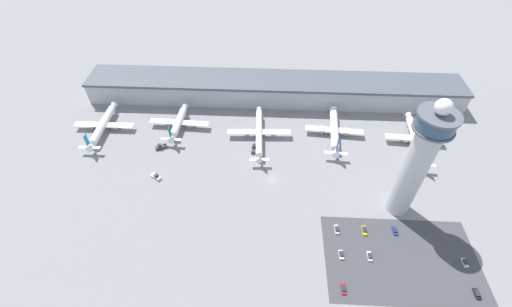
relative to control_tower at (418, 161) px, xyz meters
The scene contains 20 objects.
ground_plane 68.73m from the control_tower, 166.61° to the left, with size 1000.00×1000.00×0.00m, color gray.
terminal_building 105.70m from the control_tower, 125.20° to the left, with size 235.78×25.00×15.22m.
control_tower is the anchor object (origin of this frame).
parking_lot_surface 41.95m from the control_tower, 98.91° to the right, with size 64.00×40.00×0.01m, color #424247.
airplane_gate_alpha 168.02m from the control_tower, 163.17° to the left, with size 34.92×40.58×13.07m.
airplane_gate_bravo 129.24m from the control_tower, 155.46° to the left, with size 35.43×32.42×13.13m.
airplane_gate_charlie 85.76m from the control_tower, 145.77° to the left, with size 36.41×45.41×11.95m.
airplane_gate_delta 61.99m from the control_tower, 115.70° to the left, with size 33.37×41.13×13.71m.
airplane_gate_echo 56.26m from the control_tower, 65.62° to the left, with size 32.56×43.79×13.06m.
service_truck_catering 84.02m from the control_tower, 152.64° to the left, with size 2.87×7.38×2.81m.
service_truck_fuel 123.12m from the control_tower, behind, with size 5.91×4.79×2.77m.
service_truck_baggage 130.05m from the control_tower, 164.16° to the left, with size 6.77×5.01×2.85m.
car_maroon_suv 38.35m from the control_tower, 141.01° to the right, with size 1.99×4.82×1.59m.
car_green_van 34.14m from the control_tower, 105.87° to the right, with size 2.03×4.51×1.52m.
car_grey_coupe 44.59m from the control_tower, 123.01° to the right, with size 1.74×4.51×1.40m.
car_black_suv 50.37m from the control_tower, 137.72° to the right, with size 2.06×4.34×1.49m.
car_white_wagon 46.91m from the control_tower, 52.21° to the right, with size 1.86×4.10×1.44m.
car_blue_compact 55.49m from the control_tower, 62.49° to the right, with size 1.95×4.28×1.44m.
car_red_hatchback 59.83m from the control_tower, 126.39° to the right, with size 1.92×4.78×1.42m.
car_silver_sedan 45.30m from the control_tower, 154.30° to the right, with size 1.99×4.67×1.55m.
Camera 1 is at (-2.30, -115.04, 132.33)m, focal length 24.00 mm.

